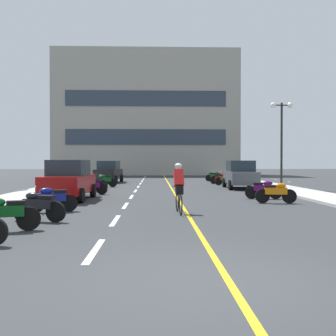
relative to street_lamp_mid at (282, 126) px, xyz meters
The scene contains 35 objects.
ground_plane 8.51m from the street_lamp_mid, behind, with size 140.00×140.00×0.00m, color #2D3033.
curb_left 15.69m from the street_lamp_mid, 163.82° to the left, with size 2.40×72.00×0.12m, color #A8A8A3.
curb_right 5.84m from the street_lamp_mid, 92.26° to the left, with size 2.40×72.00×0.12m, color #A8A8A3.
lane_dash_0 20.50m from the street_lamp_mid, 117.79° to the right, with size 0.14×2.20×0.01m, color silver.
lane_dash_1 17.15m from the street_lamp_mid, 124.22° to the right, with size 0.14×2.20×0.01m, color silver.
lane_dash_2 14.14m from the street_lamp_mid, 133.78° to the right, with size 0.14×2.20×0.01m, color silver.
lane_dash_3 11.74m from the street_lamp_mid, 148.35° to the right, with size 0.14×2.20×0.01m, color silver.
lane_dash_4 10.37m from the street_lamp_mid, 169.28° to the right, with size 0.14×2.20×0.01m, color silver.
lane_dash_5 10.46m from the street_lamp_mid, 166.63° to the left, with size 0.14×2.20×0.01m, color silver.
lane_dash_6 11.97m from the street_lamp_mid, 146.38° to the left, with size 0.14×2.20×0.01m, color silver.
lane_dash_7 14.46m from the street_lamp_mid, 132.49° to the left, with size 0.14×2.20×0.01m, color silver.
lane_dash_8 17.52m from the street_lamp_mid, 123.36° to the left, with size 0.14×2.20×0.01m, color silver.
lane_dash_9 20.90m from the street_lamp_mid, 117.20° to the left, with size 0.14×2.20×0.01m, color silver.
lane_dash_10 24.46m from the street_lamp_mid, 112.85° to the left, with size 0.14×2.20×0.01m, color silver.
lane_dash_11 28.15m from the street_lamp_mid, 109.65° to the left, with size 0.14×2.20×0.01m, color silver.
centre_line_yellow 9.23m from the street_lamp_mid, 149.29° to the left, with size 0.12×66.00×0.01m, color gold.
office_building 30.55m from the street_lamp_mid, 108.01° to the left, with size 24.26×7.25×16.36m.
street_lamp_mid is the anchor object (origin of this frame).
parked_car_near 14.51m from the street_lamp_mid, 148.86° to the right, with size 2.00×4.24×1.82m.
parked_car_mid 4.13m from the street_lamp_mid, behind, with size 2.05×4.26×1.82m.
parked_car_far 14.78m from the street_lamp_mid, 146.81° to the left, with size 2.19×4.32×1.82m.
motorcycle_1 19.98m from the street_lamp_mid, 127.30° to the right, with size 1.64×0.78×0.92m.
motorcycle_2 18.47m from the street_lamp_mid, 129.72° to the right, with size 1.66×0.73×0.92m.
motorcycle_3 17.02m from the street_lamp_mid, 134.87° to the right, with size 1.65×0.77×0.92m.
motorcycle_4 10.29m from the street_lamp_mid, 108.98° to the right, with size 1.70×0.60×0.92m.
motorcycle_5 8.59m from the street_lamp_mid, 113.57° to the right, with size 1.69×0.61×0.92m.
motorcycle_6 12.91m from the street_lamp_mid, 159.03° to the right, with size 1.70×0.60×0.92m.
motorcycle_7 12.66m from the street_lamp_mid, 167.92° to the right, with size 1.70×0.60×0.92m.
motorcycle_8 12.56m from the street_lamp_mid, behind, with size 1.70×0.60×0.92m.
motorcycle_9 12.37m from the street_lamp_mid, behind, with size 1.70×0.60×0.92m.
motorcycle_10 6.17m from the street_lamp_mid, 125.90° to the left, with size 1.67×0.69×0.92m.
motorcycle_11 7.32m from the street_lamp_mid, 118.34° to the left, with size 1.70×0.60×0.92m.
motorcycle_12 8.95m from the street_lamp_mid, 108.95° to the left, with size 1.70×0.60×0.92m.
motorcycle_13 11.13m from the street_lamp_mid, 105.74° to the left, with size 1.67×0.70×0.92m.
cyclist_rider 14.57m from the street_lamp_mid, 121.29° to the right, with size 0.42×1.77×1.71m.
Camera 1 is at (-0.82, -5.81, 1.74)m, focal length 42.65 mm.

